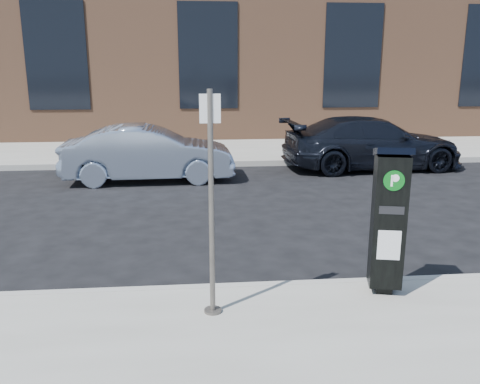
{
  "coord_description": "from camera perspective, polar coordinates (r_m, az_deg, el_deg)",
  "views": [
    {
      "loc": [
        -0.53,
        -5.76,
        2.81
      ],
      "look_at": [
        0.04,
        0.5,
        1.2
      ],
      "focal_mm": 38.0,
      "sensor_mm": 36.0,
      "label": 1
    }
  ],
  "objects": [
    {
      "name": "ground",
      "position": [
        6.43,
        0.05,
        -11.51
      ],
      "size": [
        120.0,
        120.0,
        0.0
      ],
      "primitive_type": "plane",
      "color": "black",
      "rests_on": "ground"
    },
    {
      "name": "sidewalk_far",
      "position": [
        19.96,
        -3.63,
        6.49
      ],
      "size": [
        60.0,
        12.0,
        0.15
      ],
      "primitive_type": "cube",
      "color": "gray",
      "rests_on": "ground"
    },
    {
      "name": "curb_near",
      "position": [
        6.38,
        0.07,
        -10.99
      ],
      "size": [
        60.0,
        0.12,
        0.16
      ],
      "primitive_type": "cube",
      "color": "#9E9B93",
      "rests_on": "ground"
    },
    {
      "name": "curb_far",
      "position": [
        14.06,
        -2.93,
        3.16
      ],
      "size": [
        60.0,
        0.12,
        0.16
      ],
      "primitive_type": "cube",
      "color": "#9E9B93",
      "rests_on": "ground"
    },
    {
      "name": "building",
      "position": [
        22.8,
        -4.03,
        17.72
      ],
      "size": [
        28.0,
        10.05,
        8.25
      ],
      "color": "brown",
      "rests_on": "ground"
    },
    {
      "name": "parking_kiosk",
      "position": [
        6.1,
        16.33,
        -2.93
      ],
      "size": [
        0.47,
        0.44,
        1.76
      ],
      "rotation": [
        0.0,
        0.0,
        -0.22
      ],
      "color": "black",
      "rests_on": "sidewalk_near"
    },
    {
      "name": "sign_pole",
      "position": [
        5.29,
        -3.23,
        -1.73
      ],
      "size": [
        0.21,
        0.19,
        2.41
      ],
      "rotation": [
        0.0,
        0.0,
        0.03
      ],
      "color": "#504C47",
      "rests_on": "sidewalk_near"
    },
    {
      "name": "car_silver",
      "position": [
        12.47,
        -10.22,
        4.28
      ],
      "size": [
        4.11,
        1.55,
        1.34
      ],
      "primitive_type": "imported",
      "rotation": [
        0.0,
        0.0,
        1.6
      ],
      "color": "#8F9FB6",
      "rests_on": "ground"
    },
    {
      "name": "car_dark",
      "position": [
        14.15,
        14.59,
        5.34
      ],
      "size": [
        4.92,
        2.27,
        1.39
      ],
      "primitive_type": "imported",
      "rotation": [
        0.0,
        0.0,
        1.64
      ],
      "color": "black",
      "rests_on": "ground"
    }
  ]
}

